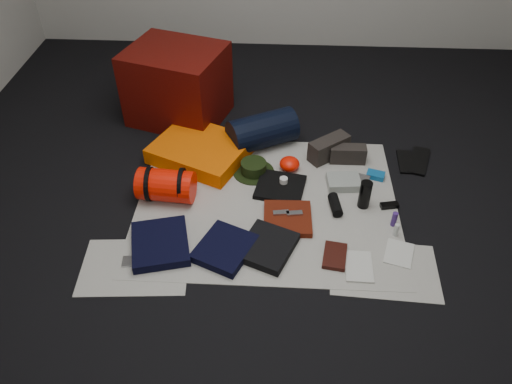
{
  "coord_description": "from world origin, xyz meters",
  "views": [
    {
      "loc": [
        0.05,
        -2.28,
        2.1
      ],
      "look_at": [
        -0.07,
        -0.01,
        0.1
      ],
      "focal_mm": 35.0,
      "sensor_mm": 36.0,
      "label": 1
    }
  ],
  "objects_px": {
    "sleeping_pad": "(201,150)",
    "stuff_sack": "(166,185)",
    "red_cabinet": "(177,85)",
    "paperback_book": "(335,256)",
    "water_bottle": "(365,195)",
    "navy_duffel": "(262,131)",
    "compact_camera": "(361,179)"
  },
  "relations": [
    {
      "from": "sleeping_pad",
      "to": "compact_camera",
      "type": "xyz_separation_m",
      "value": [
        1.07,
        -0.22,
        -0.03
      ]
    },
    {
      "from": "sleeping_pad",
      "to": "compact_camera",
      "type": "relative_size",
      "value": 5.57
    },
    {
      "from": "red_cabinet",
      "to": "navy_duffel",
      "type": "bearing_deg",
      "value": -10.89
    },
    {
      "from": "red_cabinet",
      "to": "stuff_sack",
      "type": "xyz_separation_m",
      "value": [
        0.07,
        -0.94,
        -0.17
      ]
    },
    {
      "from": "paperback_book",
      "to": "water_bottle",
      "type": "bearing_deg",
      "value": 74.12
    },
    {
      "from": "red_cabinet",
      "to": "navy_duffel",
      "type": "xyz_separation_m",
      "value": [
        0.64,
        -0.35,
        -0.15
      ]
    },
    {
      "from": "red_cabinet",
      "to": "paperback_book",
      "type": "relative_size",
      "value": 3.44
    },
    {
      "from": "sleeping_pad",
      "to": "water_bottle",
      "type": "bearing_deg",
      "value": -22.72
    },
    {
      "from": "navy_duffel",
      "to": "red_cabinet",
      "type": "bearing_deg",
      "value": 123.6
    },
    {
      "from": "sleeping_pad",
      "to": "navy_duffel",
      "type": "distance_m",
      "value": 0.45
    },
    {
      "from": "stuff_sack",
      "to": "compact_camera",
      "type": "height_order",
      "value": "stuff_sack"
    },
    {
      "from": "red_cabinet",
      "to": "paperback_book",
      "type": "xyz_separation_m",
      "value": [
        1.09,
        -1.38,
        -0.25
      ]
    },
    {
      "from": "navy_duffel",
      "to": "paperback_book",
      "type": "bearing_deg",
      "value": -94.59
    },
    {
      "from": "stuff_sack",
      "to": "sleeping_pad",
      "type": "bearing_deg",
      "value": 70.82
    },
    {
      "from": "red_cabinet",
      "to": "compact_camera",
      "type": "relative_size",
      "value": 6.1
    },
    {
      "from": "red_cabinet",
      "to": "stuff_sack",
      "type": "height_order",
      "value": "red_cabinet"
    },
    {
      "from": "compact_camera",
      "to": "water_bottle",
      "type": "bearing_deg",
      "value": -70.3
    },
    {
      "from": "sleeping_pad",
      "to": "water_bottle",
      "type": "relative_size",
      "value": 3.28
    },
    {
      "from": "compact_camera",
      "to": "paperback_book",
      "type": "distance_m",
      "value": 0.69
    },
    {
      "from": "compact_camera",
      "to": "stuff_sack",
      "type": "bearing_deg",
      "value": -148.07
    },
    {
      "from": "sleeping_pad",
      "to": "paperback_book",
      "type": "xyz_separation_m",
      "value": [
        0.86,
        -0.88,
        -0.04
      ]
    },
    {
      "from": "red_cabinet",
      "to": "navy_duffel",
      "type": "relative_size",
      "value": 1.41
    },
    {
      "from": "water_bottle",
      "to": "compact_camera",
      "type": "bearing_deg",
      "value": 87.89
    },
    {
      "from": "compact_camera",
      "to": "paperback_book",
      "type": "height_order",
      "value": "compact_camera"
    },
    {
      "from": "navy_duffel",
      "to": "water_bottle",
      "type": "xyz_separation_m",
      "value": [
        0.65,
        -0.6,
        -0.03
      ]
    },
    {
      "from": "stuff_sack",
      "to": "water_bottle",
      "type": "distance_m",
      "value": 1.21
    },
    {
      "from": "stuff_sack",
      "to": "paperback_book",
      "type": "distance_m",
      "value": 1.11
    },
    {
      "from": "sleeping_pad",
      "to": "navy_duffel",
      "type": "bearing_deg",
      "value": 20.37
    },
    {
      "from": "sleeping_pad",
      "to": "stuff_sack",
      "type": "distance_m",
      "value": 0.46
    },
    {
      "from": "sleeping_pad",
      "to": "stuff_sack",
      "type": "height_order",
      "value": "stuff_sack"
    },
    {
      "from": "paperback_book",
      "to": "sleeping_pad",
      "type": "bearing_deg",
      "value": 143.59
    },
    {
      "from": "compact_camera",
      "to": "red_cabinet",
      "type": "bearing_deg",
      "value": 172.79
    }
  ]
}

